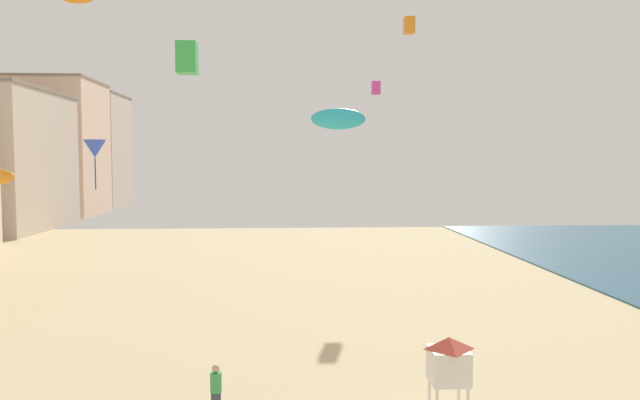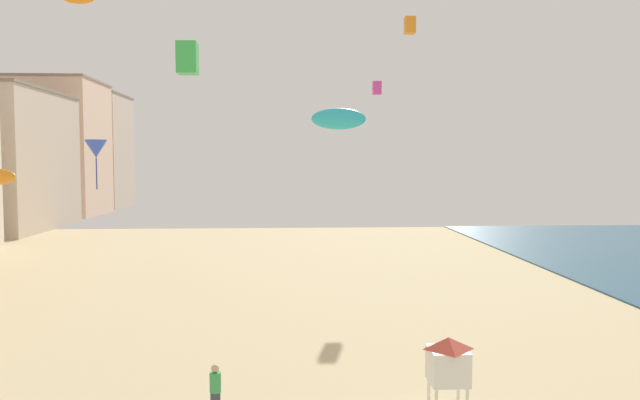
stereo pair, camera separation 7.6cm
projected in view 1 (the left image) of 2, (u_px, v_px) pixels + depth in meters
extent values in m
cube|color=beige|center=(53.00, 149.00, 84.14)|extent=(12.64, 12.74, 18.97)
cube|color=#89715E|center=(51.00, 81.00, 83.52)|extent=(12.89, 13.00, 0.30)
cube|color=#C6B29E|center=(89.00, 152.00, 99.55)|extent=(11.28, 12.56, 18.70)
cube|color=slate|center=(88.00, 95.00, 98.93)|extent=(11.51, 12.81, 0.30)
cylinder|color=#389951|center=(216.00, 382.00, 17.60)|extent=(0.34, 0.34, 0.60)
sphere|color=tan|center=(216.00, 369.00, 17.58)|extent=(0.24, 0.24, 0.24)
cylinder|color=white|center=(429.00, 396.00, 17.80)|extent=(0.10, 0.10, 1.20)
cylinder|color=white|center=(459.00, 396.00, 17.85)|extent=(0.10, 0.10, 1.20)
cube|color=white|center=(449.00, 366.00, 17.31)|extent=(1.10, 1.10, 1.00)
pyramid|color=#D14C3D|center=(449.00, 343.00, 17.26)|extent=(1.10, 1.10, 0.35)
cube|color=green|center=(187.00, 58.00, 25.74)|extent=(0.87, 0.87, 1.37)
cone|color=blue|center=(95.00, 149.00, 42.76)|extent=(1.59, 1.59, 1.30)
cylinder|color=#233995|center=(95.00, 174.00, 42.88)|extent=(0.09, 0.09, 2.31)
ellipsoid|color=#2DB7CC|center=(338.00, 119.00, 29.91)|extent=(2.78, 0.77, 1.08)
cube|color=#DB3D9E|center=(376.00, 88.00, 48.05)|extent=(0.67, 0.67, 1.06)
cube|color=orange|center=(409.00, 25.00, 34.63)|extent=(0.62, 0.62, 0.97)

